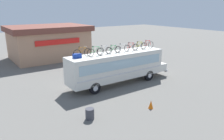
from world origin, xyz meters
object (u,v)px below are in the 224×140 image
at_px(rooftop_bicycle_1, 82,53).
at_px(rooftop_bicycle_6, 131,47).
at_px(rooftop_bicycle_4, 113,50).
at_px(rooftop_bicycle_7, 139,46).
at_px(rooftop_bicycle_3, 104,51).
at_px(traffic_cone, 151,104).
at_px(luggage_bag_1, 77,56).
at_px(trash_bin, 90,114).
at_px(bus, 118,66).
at_px(rooftop_bicycle_2, 96,52).
at_px(rooftop_bicycle_8, 147,45).
at_px(rooftop_bicycle_5, 122,48).

bearing_deg(rooftop_bicycle_1, rooftop_bicycle_6, -2.85).
bearing_deg(rooftop_bicycle_6, rooftop_bicycle_4, 178.29).
bearing_deg(rooftop_bicycle_7, rooftop_bicycle_3, 177.93).
relative_size(rooftop_bicycle_7, traffic_cone, 2.61).
height_order(luggage_bag_1, trash_bin, luggage_bag_1).
bearing_deg(bus, rooftop_bicycle_6, 0.20).
height_order(bus, rooftop_bicycle_6, rooftop_bicycle_6).
bearing_deg(rooftop_bicycle_2, rooftop_bicycle_1, 164.33).
distance_m(luggage_bag_1, rooftop_bicycle_8, 8.31).
xyz_separation_m(luggage_bag_1, rooftop_bicycle_4, (3.87, -0.09, 0.17)).
distance_m(rooftop_bicycle_1, rooftop_bicycle_6, 5.46).
bearing_deg(rooftop_bicycle_1, rooftop_bicycle_5, -3.47).
distance_m(rooftop_bicycle_3, rooftop_bicycle_5, 2.14).
bearing_deg(rooftop_bicycle_2, luggage_bag_1, 172.96).
bearing_deg(rooftop_bicycle_3, rooftop_bicycle_6, -2.11).
height_order(rooftop_bicycle_6, traffic_cone, rooftop_bicycle_6).
distance_m(rooftop_bicycle_2, traffic_cone, 7.03).
xyz_separation_m(rooftop_bicycle_1, rooftop_bicycle_6, (5.45, -0.27, -0.02)).
height_order(bus, rooftop_bicycle_7, rooftop_bicycle_7).
bearing_deg(rooftop_bicycle_3, bus, -4.47).
xyz_separation_m(rooftop_bicycle_2, rooftop_bicycle_8, (6.52, -0.02, 0.01)).
relative_size(rooftop_bicycle_3, rooftop_bicycle_6, 0.94).
height_order(rooftop_bicycle_5, trash_bin, rooftop_bicycle_5).
distance_m(rooftop_bicycle_8, trash_bin, 11.50).
height_order(rooftop_bicycle_4, rooftop_bicycle_8, rooftop_bicycle_8).
bearing_deg(rooftop_bicycle_7, rooftop_bicycle_5, 178.82).
bearing_deg(rooftop_bicycle_1, rooftop_bicycle_4, -3.60).
bearing_deg(rooftop_bicycle_8, luggage_bag_1, 178.32).
xyz_separation_m(rooftop_bicycle_3, rooftop_bicycle_4, (1.05, -0.05, -0.01)).
bearing_deg(bus, traffic_cone, -102.52).
relative_size(rooftop_bicycle_1, rooftop_bicycle_3, 1.10).
relative_size(rooftop_bicycle_1, rooftop_bicycle_2, 1.01).
distance_m(rooftop_bicycle_4, traffic_cone, 7.05).
xyz_separation_m(rooftop_bicycle_3, traffic_cone, (0.23, -6.25, -3.29)).
height_order(luggage_bag_1, traffic_cone, luggage_bag_1).
height_order(rooftop_bicycle_3, traffic_cone, rooftop_bicycle_3).
height_order(bus, traffic_cone, bus).
distance_m(rooftop_bicycle_5, trash_bin, 8.81).
bearing_deg(rooftop_bicycle_2, bus, 1.28).
xyz_separation_m(rooftop_bicycle_8, traffic_cone, (-5.25, -6.04, -3.32)).
relative_size(luggage_bag_1, rooftop_bicycle_7, 0.41).
bearing_deg(rooftop_bicycle_7, bus, 179.31).
height_order(rooftop_bicycle_8, trash_bin, rooftop_bicycle_8).
bearing_deg(trash_bin, rooftop_bicycle_4, 41.80).
distance_m(bus, trash_bin, 7.90).
bearing_deg(rooftop_bicycle_6, luggage_bag_1, 178.52).
distance_m(rooftop_bicycle_1, rooftop_bicycle_3, 2.23).
xyz_separation_m(rooftop_bicycle_7, trash_bin, (-8.82, -4.82, -3.24)).
bearing_deg(trash_bin, rooftop_bicycle_5, 36.40).
bearing_deg(rooftop_bicycle_7, luggage_bag_1, 178.44).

